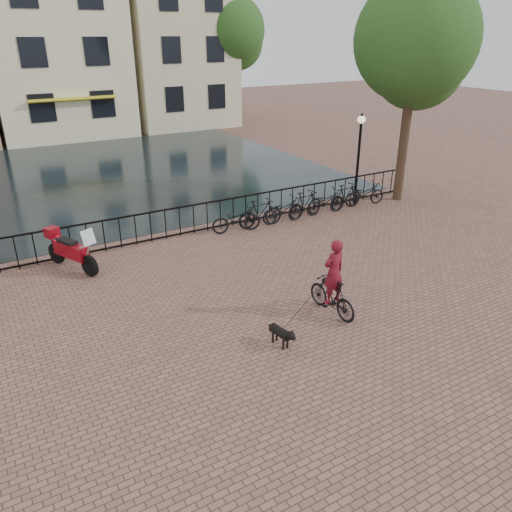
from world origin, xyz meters
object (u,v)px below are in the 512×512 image
cyclist (333,282)px  motorcycle (71,246)px  dog (280,335)px  lamp_post (359,144)px

cyclist → motorcycle: size_ratio=1.11×
dog → lamp_post: bearing=31.2°
motorcycle → dog: bearing=-88.4°
lamp_post → motorcycle: 10.98m
lamp_post → motorcycle: (-10.84, -0.44, -1.66)m
cyclist → dog: cyclist is taller
lamp_post → cyclist: lamp_post is taller
lamp_post → cyclist: size_ratio=1.54×
dog → motorcycle: motorcycle is taller
dog → cyclist: bearing=6.4°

